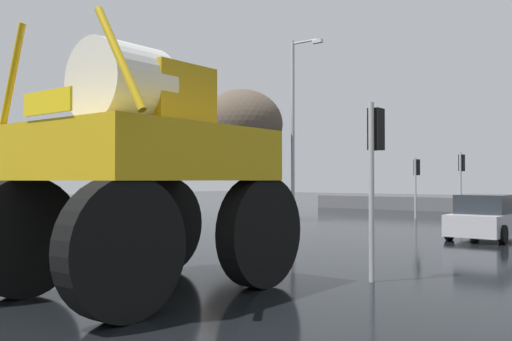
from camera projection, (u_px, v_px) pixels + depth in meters
name	position (u px, v px, depth m)	size (l,w,h in m)	color
ground_plane	(359.00, 239.00, 18.73)	(120.00, 120.00, 0.00)	black
oversize_sprayer	(146.00, 165.00, 9.96)	(3.80, 5.30, 4.69)	black
sedan_ahead	(487.00, 218.00, 19.01)	(1.95, 4.13, 1.52)	#B7B7BF
traffic_signal_near_left	(121.00, 168.00, 15.93)	(0.24, 0.54, 3.23)	#A8AAAF
traffic_signal_near_right	(375.00, 151.00, 11.10)	(0.24, 0.54, 3.56)	#A8AAAF
traffic_signal_far_left	(461.00, 171.00, 27.85)	(0.24, 0.55, 3.40)	#A8AAAF
traffic_signal_far_right	(417.00, 174.00, 29.27)	(0.24, 0.55, 3.21)	#A8AAAF
streetlight_far_left	(295.00, 121.00, 27.56)	(1.79, 0.24, 9.00)	#A8AAAF
bare_tree_left	(242.00, 124.00, 27.46)	(4.07, 4.07, 6.52)	#473828
roadside_barrier	(500.00, 206.00, 33.24)	(25.24, 0.24, 0.90)	#59595B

